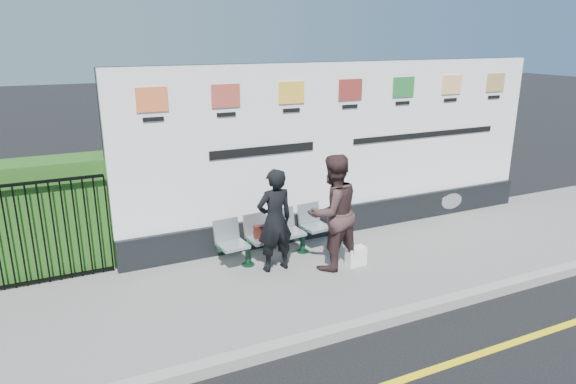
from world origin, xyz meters
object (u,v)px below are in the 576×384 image
object	(u,v)px
bench	(276,246)
woman_left	(275,220)
billboard	(345,161)
woman_right	(333,212)

from	to	relation	value
bench	woman_left	bearing A→B (deg)	-121.86
woman_left	bench	bearing A→B (deg)	-120.23
billboard	woman_right	size ratio (longest dim) A/B	4.51
billboard	bench	xyz separation A→B (m)	(-1.63, -0.63, -1.09)
billboard	woman_left	bearing A→B (deg)	-151.26
bench	woman_right	size ratio (longest dim) A/B	1.08
woman_right	billboard	bearing A→B (deg)	-135.79
billboard	bench	distance (m)	2.06
bench	woman_left	xyz separation A→B (m)	(-0.18, -0.36, 0.59)
woman_left	woman_right	world-z (taller)	woman_right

